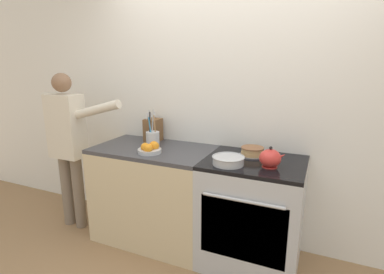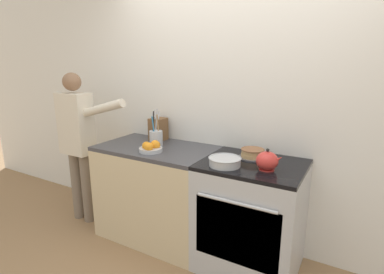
# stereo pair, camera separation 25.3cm
# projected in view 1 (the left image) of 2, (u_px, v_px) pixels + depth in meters

# --- Properties ---
(wall_back) EXTENTS (8.00, 0.04, 2.60)m
(wall_back) POSITION_uv_depth(u_px,v_px,m) (235.00, 105.00, 2.71)
(wall_back) COLOR silver
(wall_back) RESTS_ON ground_plane
(counter_cabinet) EXTENTS (1.09, 0.66, 0.91)m
(counter_cabinet) POSITION_uv_depth(u_px,v_px,m) (155.00, 193.00, 2.86)
(counter_cabinet) COLOR beige
(counter_cabinet) RESTS_ON ground_plane
(stove_range) EXTENTS (0.79, 0.69, 0.91)m
(stove_range) POSITION_uv_depth(u_px,v_px,m) (252.00, 213.00, 2.49)
(stove_range) COLOR #B7BABF
(stove_range) RESTS_ON ground_plane
(layer_cake) EXTENTS (0.23, 0.23, 0.08)m
(layer_cake) POSITION_uv_depth(u_px,v_px,m) (252.00, 152.00, 2.50)
(layer_cake) COLOR #4C4C51
(layer_cake) RESTS_ON stove_range
(tea_kettle) EXTENTS (0.20, 0.16, 0.16)m
(tea_kettle) POSITION_uv_depth(u_px,v_px,m) (270.00, 158.00, 2.23)
(tea_kettle) COLOR red
(tea_kettle) RESTS_ON stove_range
(mixing_bowl) EXTENTS (0.25, 0.25, 0.07)m
(mixing_bowl) POSITION_uv_depth(u_px,v_px,m) (228.00, 160.00, 2.29)
(mixing_bowl) COLOR #B7BABF
(mixing_bowl) RESTS_ON stove_range
(knife_block) EXTENTS (0.14, 0.16, 0.31)m
(knife_block) POSITION_uv_depth(u_px,v_px,m) (153.00, 130.00, 2.97)
(knife_block) COLOR brown
(knife_block) RESTS_ON counter_cabinet
(utensil_crock) EXTENTS (0.12, 0.12, 0.35)m
(utensil_crock) POSITION_uv_depth(u_px,v_px,m) (153.00, 138.00, 2.78)
(utensil_crock) COLOR #B7BABF
(utensil_crock) RESTS_ON counter_cabinet
(fruit_bowl) EXTENTS (0.21, 0.21, 0.10)m
(fruit_bowl) POSITION_uv_depth(u_px,v_px,m) (150.00, 149.00, 2.58)
(fruit_bowl) COLOR #B7BABF
(fruit_bowl) RESTS_ON counter_cabinet
(person_baker) EXTENTS (0.91, 0.20, 1.58)m
(person_baker) POSITION_uv_depth(u_px,v_px,m) (68.00, 139.00, 2.96)
(person_baker) COLOR #7A6B5B
(person_baker) RESTS_ON ground_plane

